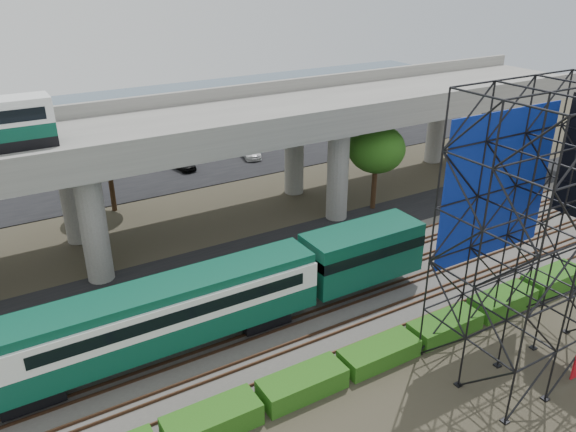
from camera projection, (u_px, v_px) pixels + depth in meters
ground at (320, 327)px, 34.07m from camera, size 140.00×140.00×0.00m
ballast_bed at (303, 309)px, 35.59m from camera, size 90.00×12.00×0.20m
service_road at (243, 255)px, 42.26m from camera, size 90.00×5.00×0.08m
parking_lot at (145, 166)px, 60.64m from camera, size 90.00×18.00×0.08m
harbor_water at (96, 121)px, 77.85m from camera, size 140.00×40.00×0.03m
rail_tracks at (303, 307)px, 35.52m from camera, size 90.00×9.52×0.16m
commuter_train at (191, 306)px, 30.99m from camera, size 29.30×3.06×4.30m
overpass at (192, 135)px, 42.60m from camera, size 80.00×12.00×12.40m
scaffold_tower at (540, 238)px, 28.39m from camera, size 9.36×6.36×15.00m
hedge_strip at (379, 352)px, 30.94m from camera, size 34.60×1.80×1.20m
trees at (151, 175)px, 42.23m from camera, size 40.94×16.94×7.69m
parked_cars at (165, 158)px, 60.98m from camera, size 38.84×9.82×1.32m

